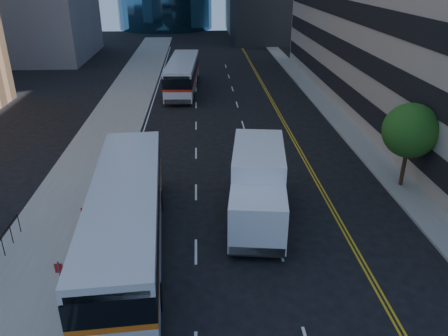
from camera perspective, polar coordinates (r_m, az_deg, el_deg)
name	(u,v)px	position (r m, az deg, el deg)	size (l,w,h in m)	color
ground	(276,276)	(19.75, 6.82, -13.83)	(160.00, 160.00, 0.00)	black
sidewalk_west	(122,109)	(42.59, -13.21, 7.55)	(5.00, 90.00, 0.15)	gray
sidewalk_east	(326,105)	(43.68, 13.12, 7.98)	(2.00, 90.00, 0.15)	gray
street_tree	(410,131)	(27.53, 23.18, 4.50)	(3.20, 3.20, 5.10)	#332114
bus_front	(127,216)	(20.54, -12.57, -6.15)	(3.89, 13.76, 3.51)	silver
bus_rear	(183,74)	(47.88, -5.41, 12.10)	(3.49, 12.87, 3.28)	silver
box_truck	(258,185)	(22.74, 4.44, -2.27)	(3.62, 8.00, 3.70)	white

